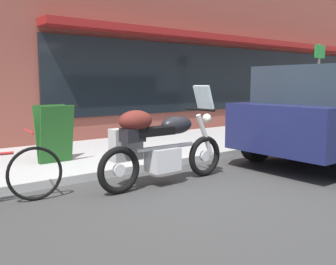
% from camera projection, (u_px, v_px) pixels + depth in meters
% --- Properties ---
extents(ground_plane, '(80.00, 80.00, 0.00)m').
position_uv_depth(ground_plane, '(191.00, 185.00, 5.38)').
color(ground_plane, '#363636').
extents(storefront_building, '(22.38, 0.90, 6.26)m').
position_uv_depth(storefront_building, '(270.00, 33.00, 12.68)').
color(storefront_building, brown).
rests_on(storefront_building, ground_plane).
extents(touring_motorcycle, '(2.15, 0.66, 1.39)m').
position_uv_depth(touring_motorcycle, '(157.00, 143.00, 5.30)').
color(touring_motorcycle, black).
rests_on(touring_motorcycle, ground_plane).
extents(sandwich_board_sign, '(0.55, 0.41, 0.94)m').
position_uv_depth(sandwich_board_sign, '(54.00, 134.00, 6.28)').
color(sandwich_board_sign, '#1E511E').
rests_on(sandwich_board_sign, sidewalk_curb).
extents(parking_sign_pole, '(0.44, 0.07, 2.27)m').
position_uv_depth(parking_sign_pole, '(318.00, 81.00, 9.61)').
color(parking_sign_pole, '#59595B').
rests_on(parking_sign_pole, sidewalk_curb).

